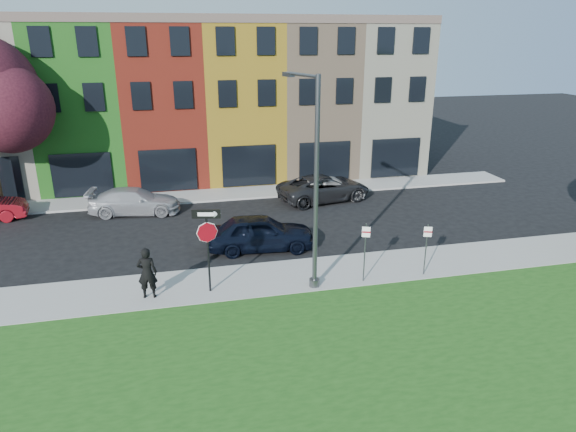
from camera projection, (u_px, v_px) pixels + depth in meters
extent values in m
plane|color=black|center=(320.00, 314.00, 18.23)|extent=(120.00, 120.00, 0.00)
cube|color=#999691|center=(346.00, 271.00, 21.39)|extent=(40.00, 3.00, 0.12)
cube|color=#999691|center=(204.00, 196.00, 31.34)|extent=(40.00, 2.40, 0.12)
cube|color=beige|center=(4.00, 107.00, 32.83)|extent=(5.00, 10.00, 10.00)
cube|color=green|center=(86.00, 104.00, 33.89)|extent=(5.00, 10.00, 10.00)
cube|color=#A52B1B|center=(164.00, 102.00, 34.95)|extent=(5.00, 10.00, 10.00)
cube|color=yellow|center=(237.00, 100.00, 36.01)|extent=(5.00, 10.00, 10.00)
cube|color=#9A7F63|center=(305.00, 98.00, 37.07)|extent=(5.00, 10.00, 10.00)
cube|color=beige|center=(370.00, 96.00, 38.13)|extent=(5.00, 10.00, 10.00)
cube|color=black|center=(209.00, 168.00, 32.01)|extent=(30.00, 0.12, 2.60)
cylinder|color=black|center=(208.00, 252.00, 19.09)|extent=(0.08, 0.08, 3.22)
cylinder|color=white|center=(207.00, 232.00, 18.80)|extent=(0.79, 0.20, 0.80)
cylinder|color=maroon|center=(207.00, 232.00, 18.78)|extent=(0.75, 0.18, 0.76)
cube|color=black|center=(206.00, 214.00, 18.57)|extent=(1.03, 0.26, 0.34)
cube|color=white|center=(206.00, 214.00, 18.54)|extent=(0.65, 0.16, 0.14)
imported|color=black|center=(147.00, 273.00, 18.83)|extent=(0.84, 0.65, 1.99)
imported|color=black|center=(260.00, 232.00, 23.43)|extent=(2.81, 5.21, 1.66)
imported|color=#9F9EA3|center=(135.00, 201.00, 28.21)|extent=(3.19, 5.39, 1.42)
imported|color=black|center=(324.00, 188.00, 30.44)|extent=(4.72, 6.54, 1.54)
imported|color=silver|center=(330.00, 188.00, 30.68)|extent=(2.68, 4.60, 1.43)
cylinder|color=#494B4F|center=(316.00, 188.00, 18.66)|extent=(0.18, 0.18, 8.00)
cylinder|color=#494B4F|center=(314.00, 282.00, 19.95)|extent=(0.40, 0.40, 0.30)
cylinder|color=#494B4F|center=(303.00, 75.00, 18.18)|extent=(0.66, 1.96, 0.12)
cube|color=#494B4F|center=(288.00, 74.00, 19.10)|extent=(0.39, 0.60, 0.16)
cylinder|color=#494B4F|center=(365.00, 253.00, 20.02)|extent=(0.05, 0.05, 2.43)
cube|color=white|center=(366.00, 232.00, 19.70)|extent=(0.31, 0.13, 0.42)
cube|color=maroon|center=(366.00, 232.00, 19.68)|extent=(0.30, 0.12, 0.06)
cylinder|color=#494B4F|center=(426.00, 250.00, 20.62)|extent=(0.05, 0.05, 2.18)
cube|color=white|center=(428.00, 232.00, 20.33)|extent=(0.31, 0.12, 0.42)
cube|color=maroon|center=(428.00, 232.00, 20.31)|extent=(0.31, 0.11, 0.06)
sphere|color=black|center=(8.00, 109.00, 26.47)|extent=(4.55, 4.55, 4.55)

